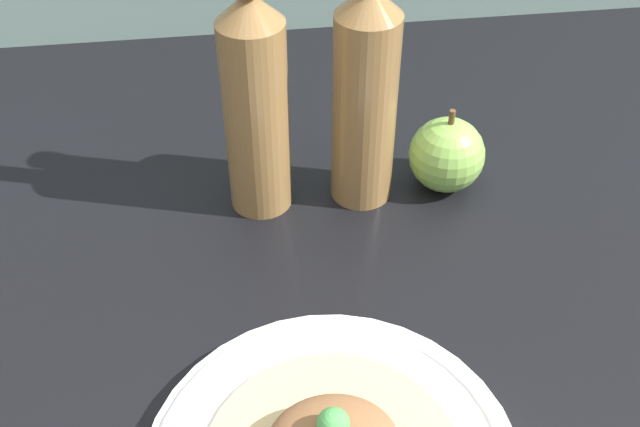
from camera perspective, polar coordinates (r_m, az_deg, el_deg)
ground_plane at (r=66.95cm, az=3.56°, el=-8.66°), size 180.00×110.00×4.00cm
cider_bottle_left at (r=68.93cm, az=-4.98°, el=8.87°), size 6.13×6.13×31.97cm
cider_bottle_right at (r=69.94cm, az=3.47°, el=9.48°), size 6.13×6.13×31.97cm
apple at (r=76.65cm, az=9.63°, el=4.44°), size 7.68×7.68×9.15cm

